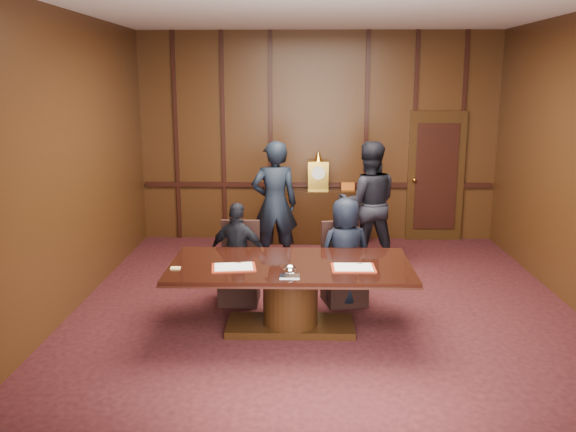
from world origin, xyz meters
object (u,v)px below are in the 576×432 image
at_px(witness_right, 368,204).
at_px(witness_left, 275,204).
at_px(signatory_right, 345,252).
at_px(conference_table, 290,285).
at_px(signatory_left, 238,254).
at_px(sideboard, 318,214).

bearing_deg(witness_right, witness_left, 2.54).
relative_size(signatory_right, witness_left, 0.71).
xyz_separation_m(signatory_right, witness_right, (0.45, 1.69, 0.26)).
distance_m(conference_table, signatory_right, 1.04).
bearing_deg(signatory_left, conference_table, 143.60).
height_order(conference_table, signatory_left, signatory_left).
bearing_deg(sideboard, signatory_right, -85.11).
xyz_separation_m(conference_table, witness_left, (-0.27, 2.38, 0.42)).
bearing_deg(sideboard, witness_right, -60.95).
distance_m(sideboard, witness_left, 1.60).
bearing_deg(signatory_right, witness_left, -76.78).
xyz_separation_m(sideboard, witness_right, (0.70, -1.27, 0.44)).
bearing_deg(witness_right, signatory_left, 41.89).
xyz_separation_m(signatory_left, signatory_right, (1.30, 0.00, 0.03)).
height_order(witness_left, witness_right, witness_left).
bearing_deg(signatory_right, sideboard, -102.21).
relative_size(signatory_left, signatory_right, 0.95).
relative_size(sideboard, signatory_left, 1.26).
height_order(conference_table, witness_left, witness_left).
height_order(conference_table, witness_right, witness_right).
bearing_deg(conference_table, signatory_right, 50.91).
distance_m(signatory_right, witness_left, 1.85).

